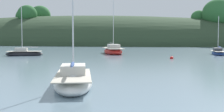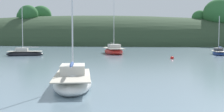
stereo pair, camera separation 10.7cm
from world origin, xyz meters
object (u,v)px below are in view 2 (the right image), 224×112
at_px(sailboat_cream_ketch, 73,81).
at_px(sailboat_yellow_far, 219,53).
at_px(sailboat_orange_cutter, 114,51).
at_px(sailboat_black_sloop, 24,53).
at_px(mooring_buoy_inner, 172,58).

bearing_deg(sailboat_cream_ketch, sailboat_yellow_far, 68.25).
bearing_deg(sailboat_orange_cutter, sailboat_black_sloop, -150.40).
distance_m(sailboat_orange_cutter, mooring_buoy_inner, 12.57).
height_order(sailboat_black_sloop, sailboat_orange_cutter, sailboat_orange_cutter).
bearing_deg(sailboat_cream_ketch, sailboat_black_sloop, 122.67).
bearing_deg(sailboat_yellow_far, sailboat_orange_cutter, -178.56).
distance_m(sailboat_yellow_far, mooring_buoy_inner, 11.28).
relative_size(sailboat_orange_cutter, mooring_buoy_inner, 16.64).
height_order(sailboat_orange_cutter, mooring_buoy_inner, sailboat_orange_cutter).
height_order(sailboat_cream_ketch, mooring_buoy_inner, sailboat_cream_ketch).
bearing_deg(sailboat_orange_cutter, sailboat_cream_ketch, -83.38).
relative_size(sailboat_black_sloop, sailboat_orange_cutter, 0.80).
xyz_separation_m(sailboat_black_sloop, sailboat_yellow_far, (27.86, 7.13, -0.02)).
relative_size(sailboat_cream_ketch, sailboat_black_sloop, 1.09).
bearing_deg(mooring_buoy_inner, sailboat_black_sloop, 174.97).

